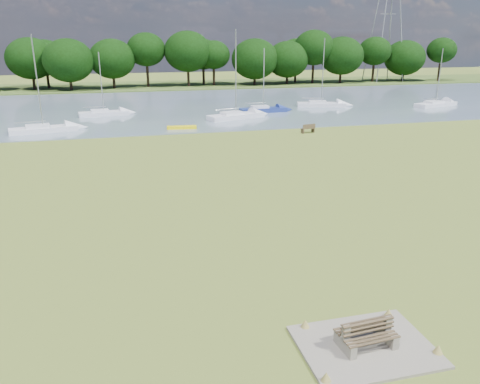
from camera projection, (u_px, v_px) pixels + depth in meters
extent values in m
plane|color=olive|center=(249.00, 204.00, 27.84)|extent=(220.00, 220.00, 0.00)
cube|color=slate|center=(171.00, 107.00, 66.47)|extent=(220.00, 40.00, 0.10)
cube|color=#4C6626|center=(155.00, 86.00, 94.06)|extent=(220.00, 20.00, 0.40)
cube|color=gray|center=(365.00, 346.00, 14.95)|extent=(4.20, 3.20, 0.10)
cube|color=gray|center=(345.00, 344.00, 14.64)|extent=(0.30, 1.07, 0.44)
cube|color=gray|center=(346.00, 333.00, 14.51)|extent=(0.23, 0.20, 0.55)
cube|color=gray|center=(386.00, 335.00, 15.09)|extent=(0.30, 1.07, 0.44)
cube|color=gray|center=(387.00, 324.00, 14.97)|extent=(0.23, 0.20, 0.55)
cube|color=brown|center=(373.00, 339.00, 14.49)|extent=(1.84, 0.54, 0.04)
cube|color=brown|center=(369.00, 326.00, 14.62)|extent=(1.82, 0.27, 0.44)
cube|color=brown|center=(361.00, 327.00, 15.09)|extent=(1.84, 0.54, 0.04)
cube|color=brown|center=(366.00, 323.00, 14.77)|extent=(1.82, 0.27, 0.44)
cube|color=brown|center=(302.00, 131.00, 48.07)|extent=(0.19, 0.47, 0.47)
cube|color=brown|center=(313.00, 130.00, 48.67)|extent=(0.19, 0.47, 0.47)
cube|color=brown|center=(308.00, 128.00, 48.29)|extent=(1.61, 0.81, 0.05)
cube|color=brown|center=(309.00, 126.00, 48.04)|extent=(1.51, 0.42, 0.46)
cube|color=#FFE50A|center=(182.00, 127.00, 50.27)|extent=(3.21, 1.08, 0.32)
cylinder|color=#94969B|center=(385.00, 13.00, 96.98)|extent=(0.22, 0.22, 27.79)
cylinder|color=#94969B|center=(403.00, 14.00, 97.96)|extent=(0.22, 0.22, 27.79)
cylinder|color=#94969B|center=(374.00, 14.00, 100.85)|extent=(0.22, 0.22, 27.79)
cylinder|color=#94969B|center=(392.00, 14.00, 101.83)|extent=(0.22, 0.22, 27.79)
cylinder|color=black|center=(27.00, 80.00, 84.36)|extent=(0.48, 0.48, 3.69)
ellipsoid|color=black|center=(24.00, 54.00, 82.94)|extent=(6.77, 6.77, 5.76)
cylinder|color=black|center=(68.00, 78.00, 85.95)|extent=(0.48, 0.48, 3.97)
ellipsoid|color=black|center=(65.00, 51.00, 84.42)|extent=(7.74, 7.74, 6.58)
cylinder|color=black|center=(107.00, 80.00, 87.72)|extent=(0.48, 0.48, 3.13)
ellipsoid|color=black|center=(106.00, 59.00, 86.51)|extent=(8.71, 8.71, 7.40)
cylinder|color=black|center=(145.00, 78.00, 89.31)|extent=(0.48, 0.48, 3.41)
ellipsoid|color=black|center=(144.00, 56.00, 88.00)|extent=(6.77, 6.77, 5.76)
cylinder|color=black|center=(182.00, 77.00, 90.91)|extent=(0.48, 0.48, 3.69)
ellipsoid|color=black|center=(181.00, 53.00, 89.48)|extent=(7.74, 7.74, 6.58)
cylinder|color=black|center=(217.00, 76.00, 92.50)|extent=(0.48, 0.48, 3.97)
ellipsoid|color=black|center=(217.00, 50.00, 90.97)|extent=(8.71, 8.71, 7.40)
cylinder|color=black|center=(251.00, 77.00, 94.26)|extent=(0.48, 0.48, 3.13)
ellipsoid|color=black|center=(251.00, 57.00, 93.06)|extent=(6.77, 6.77, 5.76)
cylinder|color=black|center=(284.00, 76.00, 95.86)|extent=(0.48, 0.48, 3.41)
ellipsoid|color=black|center=(284.00, 54.00, 94.54)|extent=(7.74, 7.74, 6.58)
cylinder|color=black|center=(316.00, 74.00, 97.45)|extent=(0.48, 0.48, 3.69)
ellipsoid|color=black|center=(317.00, 52.00, 96.02)|extent=(8.71, 8.71, 7.40)
cylinder|color=black|center=(346.00, 73.00, 99.04)|extent=(0.48, 0.48, 3.97)
ellipsoid|color=black|center=(348.00, 49.00, 97.51)|extent=(6.77, 6.77, 5.76)
cylinder|color=black|center=(376.00, 74.00, 100.81)|extent=(0.48, 0.48, 3.13)
ellipsoid|color=black|center=(378.00, 56.00, 99.60)|extent=(7.74, 7.74, 6.58)
cylinder|color=black|center=(405.00, 73.00, 102.40)|extent=(0.48, 0.48, 3.41)
ellipsoid|color=black|center=(407.00, 53.00, 101.08)|extent=(8.71, 8.71, 7.40)
cylinder|color=black|center=(433.00, 72.00, 103.99)|extent=(0.48, 0.48, 3.69)
ellipsoid|color=black|center=(435.00, 51.00, 102.57)|extent=(6.77, 6.77, 5.76)
cube|color=white|center=(43.00, 128.00, 48.59)|extent=(6.87, 3.15, 0.72)
cube|color=white|center=(37.00, 125.00, 48.23)|extent=(2.57, 1.90, 0.47)
cylinder|color=#A5A8AD|center=(37.00, 82.00, 47.09)|extent=(0.12, 0.12, 9.17)
cube|color=white|center=(321.00, 104.00, 66.50)|extent=(7.02, 3.71, 0.73)
cube|color=white|center=(318.00, 101.00, 66.38)|extent=(2.69, 2.09, 0.47)
cylinder|color=#A5A8AD|center=(323.00, 71.00, 65.07)|extent=(0.12, 0.12, 8.76)
cube|color=white|center=(436.00, 104.00, 66.75)|extent=(7.26, 3.87, 0.71)
cube|color=white|center=(434.00, 101.00, 66.34)|extent=(2.78, 2.17, 0.45)
cylinder|color=#A5A8AD|center=(439.00, 76.00, 65.53)|extent=(0.12, 0.12, 7.40)
cube|color=white|center=(236.00, 115.00, 56.54)|extent=(7.40, 4.20, 0.80)
cube|color=white|center=(232.00, 112.00, 56.09)|extent=(2.87, 2.30, 0.51)
cylinder|color=#A5A8AD|center=(236.00, 73.00, 54.96)|extent=(0.14, 0.14, 9.70)
cube|color=white|center=(104.00, 113.00, 58.77)|extent=(6.23, 2.53, 0.72)
cube|color=white|center=(100.00, 109.00, 58.46)|extent=(2.28, 1.62, 0.46)
cylinder|color=#A5A8AD|center=(101.00, 82.00, 57.59)|extent=(0.12, 0.12, 7.17)
cube|color=navy|center=(263.00, 109.00, 61.36)|extent=(6.23, 2.04, 0.79)
cube|color=white|center=(260.00, 106.00, 61.07)|extent=(2.22, 1.46, 0.51)
cylinder|color=#A5A8AD|center=(264.00, 79.00, 60.13)|extent=(0.14, 0.14, 7.47)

